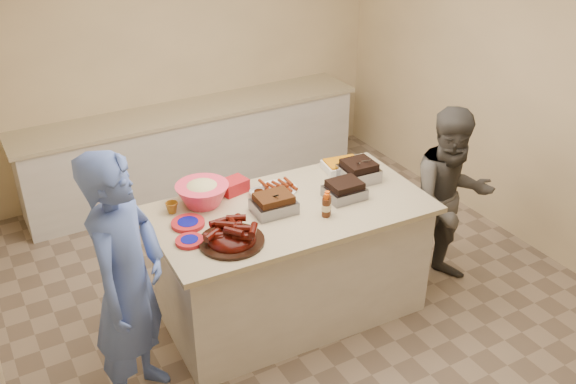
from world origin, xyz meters
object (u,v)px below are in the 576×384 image
roasting_pan (358,180)px  guest_gray (438,279)px  bbq_bottle_a (326,216)px  mustard_bottle (282,207)px  bbq_bottle_b (326,215)px  plastic_cup (172,213)px  rib_platter (232,243)px  coleslaw_bowl (203,204)px  island (291,310)px

roasting_pan → guest_gray: size_ratio=0.17×
bbq_bottle_a → mustard_bottle: 0.34m
roasting_pan → mustard_bottle: mustard_bottle is taller
roasting_pan → bbq_bottle_b: size_ratio=1.42×
plastic_cup → guest_gray: bearing=-16.3°
rib_platter → coleslaw_bowl: 0.57m
bbq_bottle_b → mustard_bottle: size_ratio=1.51×
bbq_bottle_a → guest_gray: (1.15, -0.03, -0.95)m
bbq_bottle_b → rib_platter: bearing=179.6°
mustard_bottle → guest_gray: (1.36, -0.30, -0.95)m
rib_platter → guest_gray: size_ratio=0.29×
rib_platter → roasting_pan: 1.29m
coleslaw_bowl → bbq_bottle_a: (0.69, -0.59, 0.00)m
bbq_bottle_b → guest_gray: size_ratio=0.12×
rib_platter → roasting_pan: size_ratio=1.65×
roasting_pan → bbq_bottle_a: (-0.52, -0.34, 0.00)m
rib_platter → plastic_cup: 0.60m
rib_platter → plastic_cup: bearing=110.1°
island → bbq_bottle_b: size_ratio=10.69×
bbq_bottle_b → guest_gray: 1.49m
bbq_bottle_b → plastic_cup: bearing=149.1°
coleslaw_bowl → mustard_bottle: 0.58m
roasting_pan → mustard_bottle: (-0.73, -0.07, 0.00)m
bbq_bottle_a → rib_platter: bearing=178.5°
plastic_cup → coleslaw_bowl: bearing=2.3°
mustard_bottle → rib_platter: bearing=-154.1°
roasting_pan → bbq_bottle_a: bearing=-143.7°
island → plastic_cup: 1.28m
island → mustard_bottle: (-0.06, 0.04, 0.95)m
coleslaw_bowl → bbq_bottle_b: (0.70, -0.58, 0.00)m
roasting_pan → bbq_bottle_a: size_ratio=1.50×
bbq_bottle_a → mustard_bottle: bbq_bottle_a is taller
island → roasting_pan: roasting_pan is taller
roasting_pan → guest_gray: bearing=-27.7°
coleslaw_bowl → guest_gray: size_ratio=0.25×
bbq_bottle_a → guest_gray: bearing=-1.5°
mustard_bottle → guest_gray: 1.69m
plastic_cup → island: bearing=-24.0°
coleslaw_bowl → bbq_bottle_b: bearing=-39.3°
guest_gray → rib_platter: bearing=-169.0°
rib_platter → bbq_bottle_b: bearing=-0.4°
bbq_bottle_a → plastic_cup: bbq_bottle_a is taller
roasting_pan → bbq_bottle_b: (-0.51, -0.33, 0.00)m
rib_platter → guest_gray: rib_platter is taller
bbq_bottle_a → island: bearing=122.6°
coleslaw_bowl → mustard_bottle: bearing=-33.7°
rib_platter → coleslaw_bowl: (0.04, 0.57, -0.00)m
plastic_cup → bbq_bottle_b: bearing=-30.9°
coleslaw_bowl → guest_gray: 2.17m
island → coleslaw_bowl: size_ratio=5.15×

